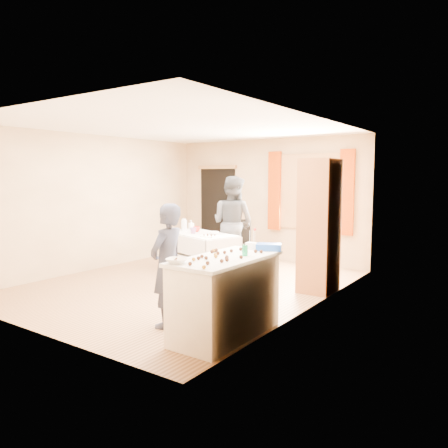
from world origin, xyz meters
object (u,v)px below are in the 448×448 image
Objects in this scene: party_table at (200,249)px; girl at (167,265)px; cabinet at (319,226)px; chair at (239,252)px; woman at (233,223)px; counter at (226,297)px.

girl reaches higher than party_table.
cabinet is 2.23× the size of chair.
party_table is 1.15× the size of girl.
woman is (0.12, -0.42, 0.63)m from chair.
cabinet reaches higher than counter.
girl is at bearing -108.64° from cabinet.
party_table is (-2.35, -0.01, -0.59)m from cabinet.
counter is at bearing -92.37° from cabinet.
party_table is 0.94× the size of woman.
cabinet reaches higher than girl.
cabinet is 1.14× the size of woman.
girl reaches higher than chair.
girl is at bearing -73.85° from chair.
party_table is 1.06m from chair.
chair is (-2.14, 1.02, -0.76)m from cabinet.
counter is at bearing 94.24° from girl.
cabinet is 1.21× the size of party_table.
woman is (-1.92, 3.01, 0.45)m from counter.
woman is at bearing 122.43° from counter.
woman is at bearing -165.28° from girl.
cabinet is 2.42m from party_table.
cabinet reaches higher than woman.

